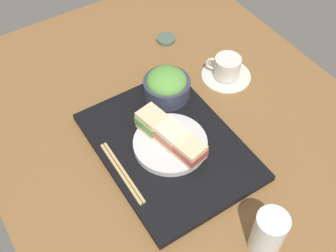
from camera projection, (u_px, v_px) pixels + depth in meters
The scene contains 11 objects.
ground_plane at pixel (190, 143), 112.91cm from camera, with size 140.00×100.00×3.00cm, color brown.
serving_tray at pixel (168, 146), 109.25cm from camera, with size 45.13×33.41×1.87cm, color black.
sandwich_plate at pixel (170, 144), 107.40cm from camera, with size 19.13×19.13×1.78cm, color silver.
sandwich_near at pixel (152, 121), 107.45cm from camera, with size 7.87×7.35×5.45cm.
sandwich_middle at pixel (170, 135), 104.61cm from camera, with size 7.97×7.00×5.43cm.
sandwich_far at pixel (190, 150), 102.03cm from camera, with size 8.14×7.08×4.73cm.
salad_bowl at pixel (167, 85), 116.58cm from camera, with size 13.19×13.19×8.54cm.
chopsticks_pair at pixel (122, 172), 102.49cm from camera, with size 20.27×1.72×0.70cm.
coffee_cup at pixel (227, 69), 124.89cm from camera, with size 14.92×14.92×6.95cm.
drinking_glass at pixel (268, 233), 88.12cm from camera, with size 7.03×7.03×12.41cm, color silver.
small_sauce_dish at pixel (166, 39), 137.19cm from camera, with size 6.04×6.04×1.35cm, color #4C6051.
Camera 1 is at (54.09, -41.85, 88.65)cm, focal length 44.83 mm.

